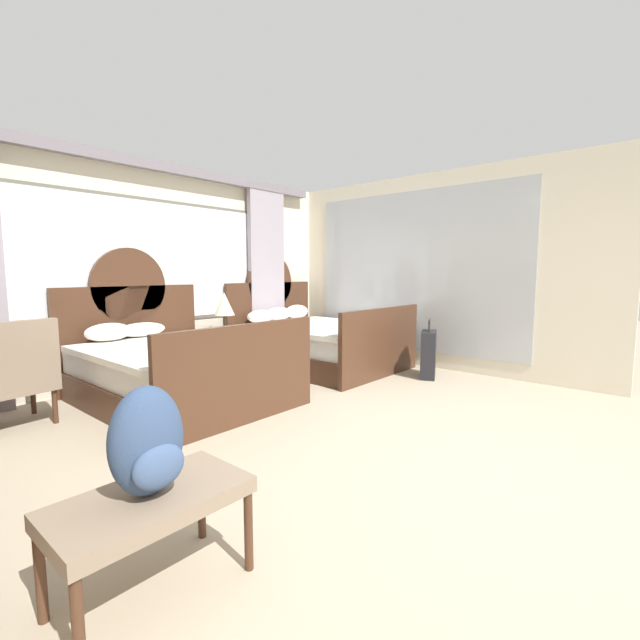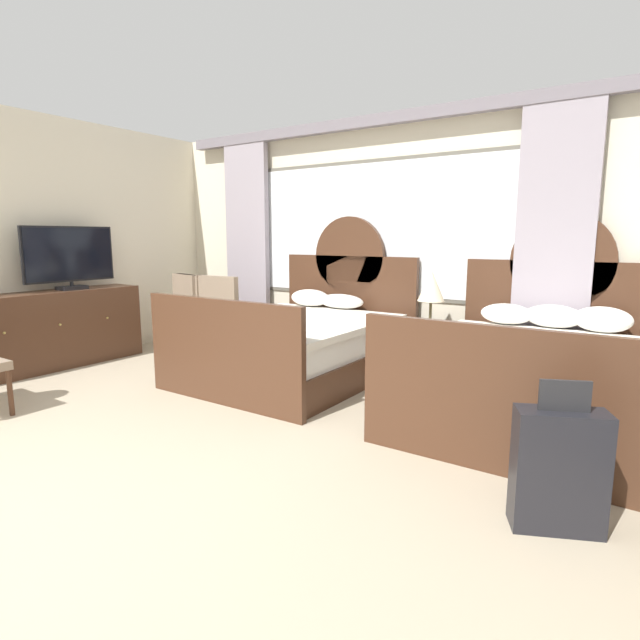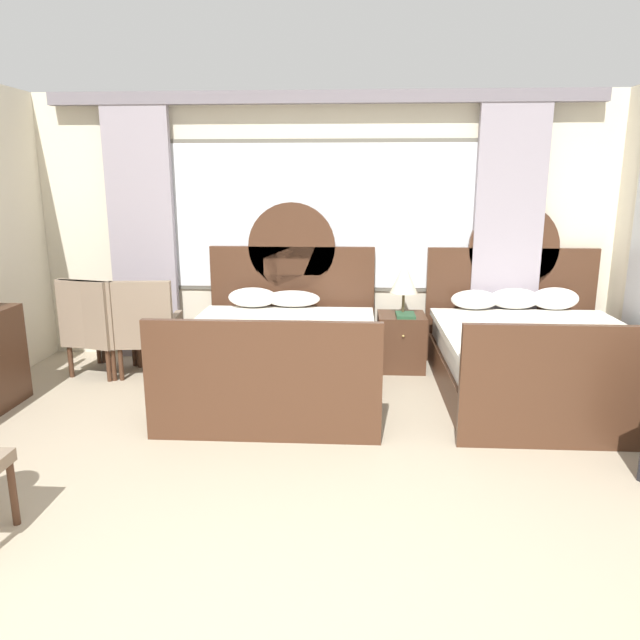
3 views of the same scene
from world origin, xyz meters
TOP-DOWN VIEW (x-y plane):
  - wall_back_window at (0.00, 4.08)m, footprint 5.85×0.22m
  - bed_near_window at (-0.31, 3.00)m, footprint 1.69×2.13m
  - bed_near_mirror at (1.92, 3.01)m, footprint 1.69×2.13m
  - nightstand_between_beds at (0.81, 3.68)m, footprint 0.46×0.49m
  - table_lamp_on_nightstand at (0.82, 3.68)m, footprint 0.27×0.27m
  - book_on_nightstand at (0.84, 3.59)m, footprint 0.18×0.26m
  - armchair_by_window_left at (-1.63, 3.33)m, footprint 0.61×0.61m
  - armchair_by_window_centre at (-2.12, 3.34)m, footprint 0.70×0.70m
  - armchair_by_window_right at (-2.11, 3.34)m, footprint 0.64×0.64m

SIDE VIEW (x-z plane):
  - nightstand_between_beds at x=0.81m, z-range 0.00..0.56m
  - bed_near_window at x=-0.31m, z-range -0.47..1.16m
  - bed_near_mirror at x=1.92m, z-range -0.46..1.16m
  - armchair_by_window_left at x=-1.63m, z-range 0.01..0.96m
  - armchair_by_window_centre at x=-2.12m, z-range 0.01..0.96m
  - armchair_by_window_right at x=-2.11m, z-range 0.01..0.96m
  - book_on_nightstand at x=0.84m, z-range 0.56..0.59m
  - table_lamp_on_nightstand at x=0.82m, z-range 0.66..1.18m
  - wall_back_window at x=0.00m, z-range 0.06..2.76m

